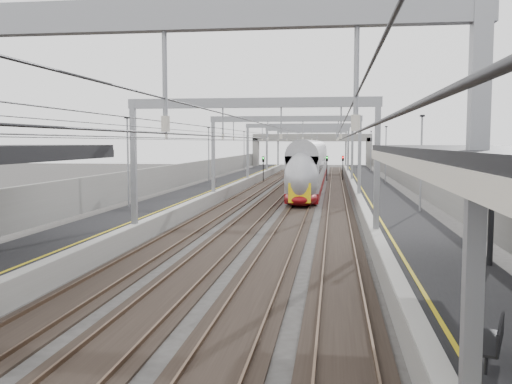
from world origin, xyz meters
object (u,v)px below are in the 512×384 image
(overbridge, at_px, (312,142))
(bench, at_px, (495,339))
(signal_green, at_px, (263,164))
(train, at_px, (312,169))

(overbridge, relative_size, bench, 13.09)
(bench, bearing_deg, signal_green, 101.08)
(train, distance_m, bench, 57.79)
(overbridge, xyz_separation_m, train, (1.50, -37.96, -3.12))
(bench, xyz_separation_m, signal_green, (-12.56, 64.10, 0.91))
(bench, bearing_deg, train, 95.82)
(overbridge, height_order, bench, overbridge)
(train, bearing_deg, overbridge, 92.26)
(train, relative_size, bench, 30.79)
(overbridge, xyz_separation_m, bench, (7.36, -95.44, -3.80))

